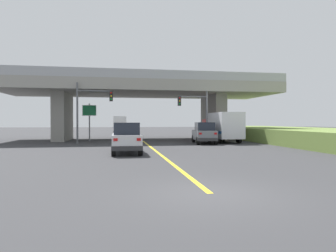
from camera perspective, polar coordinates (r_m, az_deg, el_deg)
ground at (r=34.51m, az=-5.20°, el=-2.62°), size 160.00×160.00×0.00m
overpass_bridge at (r=34.59m, az=-5.21°, el=6.09°), size 30.45×10.23×7.29m
lane_divider_stripe at (r=20.23m, az=-2.08°, el=-5.05°), size 0.20×23.55×0.01m
suv_lead at (r=19.71m, az=-8.06°, el=-2.27°), size 1.86×4.67×2.02m
suv_crossing at (r=28.24m, az=6.99°, el=-1.34°), size 2.36×4.55×2.02m
box_truck at (r=30.63m, az=10.42°, el=-0.12°), size 2.33×6.61×2.98m
traffic_signal_nearside at (r=30.56m, az=5.59°, el=3.31°), size 3.16×0.36×5.34m
traffic_signal_farside at (r=29.07m, az=-14.92°, el=3.91°), size 3.39×0.36×5.78m
highway_sign at (r=32.86m, az=-14.93°, el=2.26°), size 1.46×0.17×4.02m
semi_truck_distant at (r=57.14m, az=-9.29°, el=0.37°), size 2.33×7.32×3.06m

